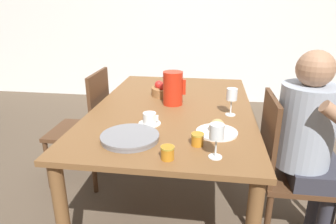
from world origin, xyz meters
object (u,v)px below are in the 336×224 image
(teacup_near_person, at_px, (150,119))
(jam_jar_red, at_px, (168,152))
(wine_glass_water, at_px, (232,96))
(fruit_bowl, at_px, (165,89))
(jam_jar_amber, at_px, (198,139))
(bread_plate, at_px, (217,129))
(chair_opposite, at_px, (86,125))
(chair_person_side, at_px, (286,167))
(person_seated, at_px, (310,138))
(wine_glass_juice, at_px, (217,134))
(serving_tray, at_px, (130,137))
(red_pitcher, at_px, (173,88))

(teacup_near_person, relative_size, jam_jar_red, 2.03)
(jam_jar_red, bearing_deg, wine_glass_water, 62.96)
(fruit_bowl, bearing_deg, wine_glass_water, -37.49)
(wine_glass_water, distance_m, jam_jar_amber, 0.49)
(bread_plate, relative_size, jam_jar_amber, 3.52)
(chair_opposite, xyz_separation_m, fruit_bowl, (0.61, 0.09, 0.29))
(chair_person_side, xyz_separation_m, chair_opposite, (-1.41, 0.44, 0.00))
(person_seated, bearing_deg, wine_glass_juice, -55.67)
(chair_opposite, xyz_separation_m, bread_plate, (0.99, -0.56, 0.27))
(wine_glass_water, relative_size, jam_jar_amber, 2.70)
(chair_opposite, bearing_deg, jam_jar_red, -138.74)
(jam_jar_amber, relative_size, jam_jar_red, 1.00)
(person_seated, xyz_separation_m, serving_tray, (-0.95, -0.23, 0.05))
(chair_opposite, distance_m, jam_jar_amber, 1.18)
(teacup_near_person, relative_size, bread_plate, 0.58)
(red_pitcher, bearing_deg, jam_jar_amber, -71.85)
(red_pitcher, distance_m, bread_plate, 0.55)
(teacup_near_person, distance_m, fruit_bowl, 0.57)
(jam_jar_red, bearing_deg, teacup_near_person, 112.27)
(bread_plate, xyz_separation_m, jam_jar_amber, (-0.10, -0.16, 0.01))
(chair_opposite, bearing_deg, person_seated, -107.73)
(jam_jar_amber, height_order, fruit_bowl, fruit_bowl)
(red_pitcher, bearing_deg, teacup_near_person, -103.11)
(wine_glass_water, bearing_deg, jam_jar_amber, -112.29)
(bread_plate, xyz_separation_m, fruit_bowl, (-0.38, 0.65, 0.02))
(wine_glass_juice, height_order, bread_plate, wine_glass_juice)
(chair_opposite, distance_m, serving_tray, 0.94)
(chair_person_side, distance_m, teacup_near_person, 0.85)
(wine_glass_juice, bearing_deg, jam_jar_amber, 127.75)
(red_pitcher, bearing_deg, chair_person_side, -24.65)
(chair_person_side, relative_size, person_seated, 0.77)
(wine_glass_water, bearing_deg, red_pitcher, 157.32)
(chair_opposite, height_order, person_seated, person_seated)
(fruit_bowl, bearing_deg, jam_jar_red, -80.72)
(bread_plate, height_order, jam_jar_amber, bread_plate)
(wine_glass_juice, bearing_deg, fruit_bowl, 111.96)
(red_pitcher, xyz_separation_m, teacup_near_person, (-0.09, -0.37, -0.09))
(person_seated, distance_m, red_pitcher, 0.90)
(wine_glass_juice, relative_size, fruit_bowl, 0.81)
(red_pitcher, xyz_separation_m, fruit_bowl, (-0.08, 0.20, -0.07))
(red_pitcher, relative_size, jam_jar_red, 3.58)
(red_pitcher, bearing_deg, bread_plate, -56.76)
(red_pitcher, bearing_deg, wine_glass_juice, -68.32)
(jam_jar_amber, relative_size, fruit_bowl, 0.31)
(teacup_near_person, bearing_deg, red_pitcher, 76.89)
(person_seated, distance_m, fruit_bowl, 1.06)
(serving_tray, height_order, fruit_bowl, fruit_bowl)
(serving_tray, xyz_separation_m, fruit_bowl, (0.06, 0.80, 0.03))
(teacup_near_person, height_order, serving_tray, teacup_near_person)
(chair_person_side, height_order, wine_glass_juice, chair_person_side)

